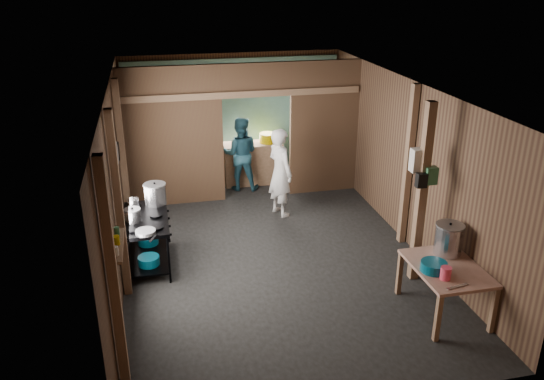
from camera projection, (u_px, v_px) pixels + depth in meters
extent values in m
cube|color=#292929|center=(269.00, 249.00, 8.76)|extent=(4.50, 7.00, 0.00)
cube|color=#282726|center=(269.00, 87.00, 7.78)|extent=(4.50, 7.00, 0.00)
cube|color=brown|center=(233.00, 116.00, 11.43)|extent=(4.50, 0.00, 2.60)
cube|color=brown|center=(350.00, 300.00, 5.11)|extent=(4.50, 0.00, 2.60)
cube|color=brown|center=(116.00, 185.00, 7.81)|extent=(0.00, 7.00, 2.60)
cube|color=brown|center=(406.00, 162.00, 8.73)|extent=(0.00, 7.00, 2.60)
cube|color=#4A3620|center=(172.00, 138.00, 9.99)|extent=(1.85, 0.10, 2.60)
cube|color=#4A3620|center=(324.00, 128.00, 10.58)|extent=(1.35, 0.10, 2.60)
cube|color=#4A3620|center=(256.00, 79.00, 9.93)|extent=(1.30, 0.10, 0.60)
cube|color=#71B3B5|center=(234.00, 119.00, 11.39)|extent=(4.40, 0.06, 2.50)
cube|color=#956C51|center=(253.00, 163.00, 11.32)|extent=(1.20, 0.50, 0.85)
cylinder|color=silver|center=(245.00, 88.00, 11.16)|extent=(0.20, 0.03, 0.20)
cube|color=#956C51|center=(113.00, 278.00, 5.48)|extent=(0.10, 0.12, 2.60)
cube|color=#956C51|center=(119.00, 207.00, 7.10)|extent=(0.10, 0.12, 2.60)
cube|color=#956C51|center=(123.00, 158.00, 8.91)|extent=(0.10, 0.12, 2.60)
cube|color=#956C51|center=(408.00, 167.00, 8.53)|extent=(0.10, 0.12, 2.60)
cube|color=#956C51|center=(421.00, 195.00, 7.47)|extent=(0.12, 0.12, 2.60)
cube|color=#956C51|center=(244.00, 94.00, 9.93)|extent=(4.40, 0.12, 0.12)
cylinder|color=gray|center=(117.00, 153.00, 8.05)|extent=(0.03, 0.34, 0.34)
cylinder|color=black|center=(118.00, 151.00, 8.45)|extent=(0.03, 0.30, 0.30)
cube|color=#956C51|center=(117.00, 246.00, 5.90)|extent=(0.14, 0.80, 0.03)
cylinder|color=silver|center=(115.00, 251.00, 5.64)|extent=(0.07, 0.07, 0.10)
cylinder|color=#B39400|center=(116.00, 240.00, 5.87)|extent=(0.08, 0.08, 0.10)
cylinder|color=#337146|center=(117.00, 231.00, 6.07)|extent=(0.06, 0.06, 0.10)
cube|color=silver|center=(419.00, 160.00, 7.35)|extent=(0.22, 0.15, 0.32)
cube|color=#337146|center=(431.00, 175.00, 7.32)|extent=(0.16, 0.12, 0.24)
cube|color=black|center=(421.00, 180.00, 7.29)|extent=(0.14, 0.10, 0.20)
cylinder|color=#B4B4BA|center=(133.00, 202.00, 8.41)|extent=(0.22, 0.22, 0.11)
cylinder|color=#06536C|center=(149.00, 261.00, 7.98)|extent=(0.31, 0.31, 0.13)
cylinder|color=#06536C|center=(148.00, 240.00, 8.58)|extent=(0.32, 0.32, 0.13)
cylinder|color=#06536C|center=(434.00, 266.00, 6.80)|extent=(0.40, 0.40, 0.12)
cylinder|color=#F94362|center=(446.00, 273.00, 6.62)|extent=(0.16, 0.16, 0.16)
cube|color=#B4B4BA|center=(458.00, 286.00, 6.48)|extent=(0.30, 0.09, 0.01)
cylinder|color=#B39400|center=(268.00, 138.00, 11.19)|extent=(0.34, 0.34, 0.19)
imported|color=white|center=(280.00, 172.00, 9.72)|extent=(0.58, 0.69, 1.61)
imported|color=#265A6D|center=(241.00, 154.00, 10.88)|extent=(0.83, 0.72, 1.49)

